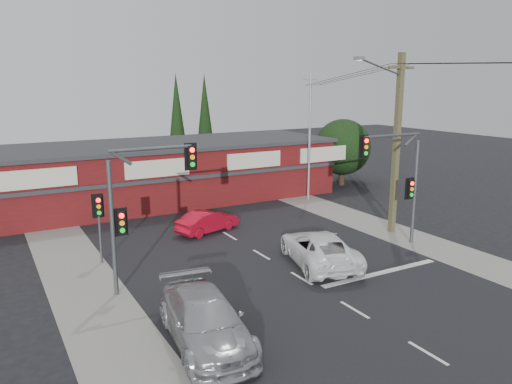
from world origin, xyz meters
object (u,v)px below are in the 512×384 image
red_sedan (208,221)px  white_suv (319,248)px  silver_suv (205,320)px  utility_pole (395,138)px  shop_building (154,172)px

red_sedan → white_suv: bearing=-179.1°
silver_suv → utility_pole: (14.26, 6.28, 4.59)m
silver_suv → utility_pole: size_ratio=0.56×
silver_suv → shop_building: (4.90, 20.28, 1.32)m
white_suv → silver_suv: silver_suv is taller
utility_pole → silver_suv: bearing=-156.2°
silver_suv → white_suv: bearing=35.7°
silver_suv → red_sedan: bearing=73.0°
white_suv → silver_suv: (-7.64, -4.14, 0.03)m
white_suv → shop_building: (-2.75, 16.14, 1.36)m
white_suv → silver_suv: size_ratio=1.00×
white_suv → red_sedan: bearing=-55.5°
red_sedan → shop_building: (-0.26, 8.82, 1.50)m
red_sedan → shop_building: size_ratio=0.14×
white_suv → utility_pole: utility_pole is taller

